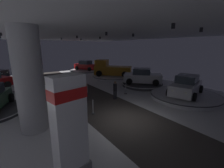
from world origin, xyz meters
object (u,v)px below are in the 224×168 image
at_px(display_platform_deep_right, 86,70).
at_px(display_car_deep_right, 86,66).
at_px(display_car_mid_right, 142,77).
at_px(visitor_walking_near, 115,89).
at_px(display_platform_near_right, 185,96).
at_px(column_left, 29,81).
at_px(display_platform_far_right, 113,76).
at_px(brand_sign_pylon, 70,126).
at_px(pickup_truck_far_right, 111,69).
at_px(visitor_walking_far, 86,91).
at_px(display_car_near_right, 186,86).
at_px(display_platform_mid_right, 142,84).

relative_size(display_platform_deep_right, display_car_deep_right, 1.31).
relative_size(display_car_mid_right, visitor_walking_near, 2.70).
bearing_deg(display_platform_near_right, display_car_mid_right, 88.68).
height_order(column_left, display_car_deep_right, column_left).
distance_m(column_left, display_platform_far_right, 15.97).
distance_m(brand_sign_pylon, display_car_mid_right, 13.82).
distance_m(display_platform_deep_right, display_car_deep_right, 0.87).
bearing_deg(pickup_truck_far_right, brand_sign_pylon, -128.75).
bearing_deg(brand_sign_pylon, visitor_walking_far, 60.73).
xyz_separation_m(display_car_deep_right, display_car_mid_right, (0.48, -13.81, 0.08)).
bearing_deg(visitor_walking_far, display_platform_deep_right, 64.22).
bearing_deg(visitor_walking_near, display_car_near_right, -32.51).
bearing_deg(brand_sign_pylon, display_car_near_right, 12.22).
bearing_deg(visitor_walking_far, brand_sign_pylon, -119.27).
relative_size(display_platform_far_right, pickup_truck_far_right, 1.15).
xyz_separation_m(brand_sign_pylon, visitor_walking_near, (6.07, 5.78, -0.98)).
bearing_deg(display_platform_near_right, display_car_deep_right, 91.05).
bearing_deg(display_platform_deep_right, display_platform_near_right, -88.99).
bearing_deg(display_car_mid_right, pickup_truck_far_right, 89.11).
height_order(column_left, visitor_walking_near, column_left).
distance_m(brand_sign_pylon, display_platform_deep_right, 24.24).
distance_m(brand_sign_pylon, display_car_deep_right, 24.21).
bearing_deg(pickup_truck_far_right, display_car_deep_right, 94.54).
relative_size(brand_sign_pylon, display_platform_mid_right, 0.77).
distance_m(column_left, display_car_near_right, 12.10).
distance_m(brand_sign_pylon, display_car_near_right, 11.59).
bearing_deg(display_platform_deep_right, display_car_deep_right, 116.76).
bearing_deg(visitor_walking_far, display_car_near_right, -29.48).
relative_size(display_platform_far_right, visitor_walking_near, 3.81).
height_order(column_left, brand_sign_pylon, column_left).
bearing_deg(column_left, visitor_walking_near, 13.26).
height_order(display_car_deep_right, display_car_mid_right, display_car_mid_right).
relative_size(pickup_truck_far_right, display_platform_near_right, 0.89).
xyz_separation_m(display_platform_deep_right, display_platform_near_right, (0.34, -19.13, 0.06)).
relative_size(pickup_truck_far_right, display_car_mid_right, 1.22).
relative_size(display_platform_deep_right, display_car_near_right, 1.31).
bearing_deg(display_platform_far_right, display_platform_deep_right, 96.02).
relative_size(pickup_truck_far_right, visitor_walking_near, 3.31).
bearing_deg(display_car_near_right, display_platform_mid_right, 88.76).
distance_m(display_platform_near_right, visitor_walking_near, 6.22).
bearing_deg(display_platform_mid_right, brand_sign_pylon, -145.80).
relative_size(display_car_deep_right, display_platform_mid_right, 0.97).
height_order(display_car_deep_right, display_platform_near_right, display_car_deep_right).
height_order(display_car_deep_right, visitor_walking_near, display_car_deep_right).
distance_m(pickup_truck_far_right, display_car_deep_right, 7.29).
bearing_deg(display_platform_mid_right, pickup_truck_far_right, 89.30).
bearing_deg(display_car_near_right, visitor_walking_far, 150.52).
bearing_deg(display_platform_mid_right, display_platform_deep_right, 92.00).
height_order(display_car_near_right, display_platform_mid_right, display_car_near_right).
bearing_deg(display_car_deep_right, visitor_walking_near, -107.05).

